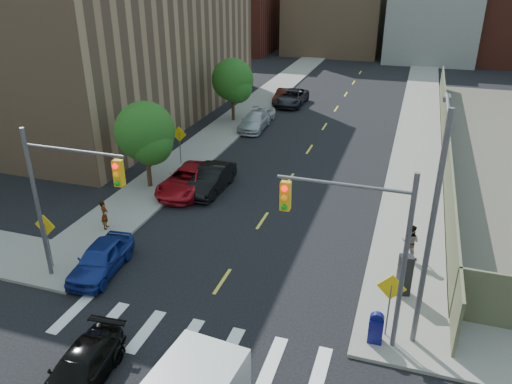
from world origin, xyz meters
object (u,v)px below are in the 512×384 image
Objects in this scene: parked_car_red at (188,180)px; black_sedan at (80,371)px; parked_car_blue at (101,259)px; pedestrian_east at (410,242)px; parked_car_silver at (255,121)px; payphone at (405,275)px; parked_car_black at (211,179)px; parked_car_grey at (292,97)px; parked_car_white at (262,115)px; mailbox at (376,328)px; pedestrian_west at (105,215)px; parked_car_maroon at (283,96)px.

parked_car_red reaches higher than black_sedan.
pedestrian_east reaches higher than parked_car_blue.
parked_car_silver is 24.03m from payphone.
parked_car_black reaches higher than parked_car_silver.
parked_car_silver is at bearing -96.42° from parked_car_grey.
parked_car_blue reaches higher than parked_car_white.
parked_car_red is at bearing -87.35° from parked_car_white.
mailbox reaches higher than parked_car_blue.
payphone is 1.06× the size of pedestrian_east.
pedestrian_east is at bearing -63.98° from parked_car_grey.
pedestrian_east is (13.27, -17.12, 0.32)m from parked_car_silver.
pedestrian_west reaches higher than parked_car_blue.
pedestrian_west reaches higher than parked_car_grey.
parked_car_silver is 2.17m from parked_car_white.
payphone is at bearing 104.76° from pedestrian_east.
parked_car_red is 13.86m from pedestrian_east.
black_sedan is 3.27× the size of mailbox.
parked_car_blue is 13.38m from payphone.
parked_car_grey is at bearing 88.97° from black_sedan.
parked_car_maroon is at bearing 146.84° from parked_car_grey.
parked_car_maroon is (0.00, 9.29, -0.06)m from parked_car_silver.
parked_car_blue is at bearing -89.76° from parked_car_red.
pedestrian_west is (-3.32, -6.38, 0.15)m from parked_car_black.
parked_car_blue is 0.78× the size of parked_car_grey.
parked_car_black is 12.73m from parked_car_silver.
parked_car_black is 0.88× the size of parked_car_red.
parked_car_blue is 31.05m from parked_car_grey.
black_sedan is 10.78m from pedestrian_west.
parked_car_blue is at bearing -91.47° from parked_car_silver.
parked_car_black is 3.66× the size of mailbox.
parked_car_grey is 33.96m from mailbox.
parked_car_maroon is at bearing 84.21° from parked_car_blue.
pedestrian_west reaches higher than parked_car_black.
parked_car_silver is 0.90× the size of parked_car_grey.
mailbox is at bearing -63.70° from parked_car_silver.
parked_car_grey is at bearing 82.26° from parked_car_blue.
mailbox is 15.03m from pedestrian_west.
parked_car_red is at bearing -91.47° from parked_car_silver.
parked_car_red is 15.32m from parked_car_white.
parked_car_white is 23.42m from pedestrian_east.
parked_car_silver is 2.77× the size of pedestrian_east.
payphone is (9.98, 8.36, 0.46)m from black_sedan.
parked_car_grey is at bearing -47.75° from pedestrian_east.
black_sedan is (3.19, -28.47, -0.09)m from parked_car_silver.
mailbox is at bearing 24.38° from black_sedan.
parked_car_silver reaches higher than parked_car_white.
parked_car_blue is 2.25× the size of payphone.
pedestrian_west is at bearing 114.84° from parked_car_blue.
pedestrian_west is at bearing 162.06° from mailbox.
parked_car_black is at bearing -82.34° from parked_car_white.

